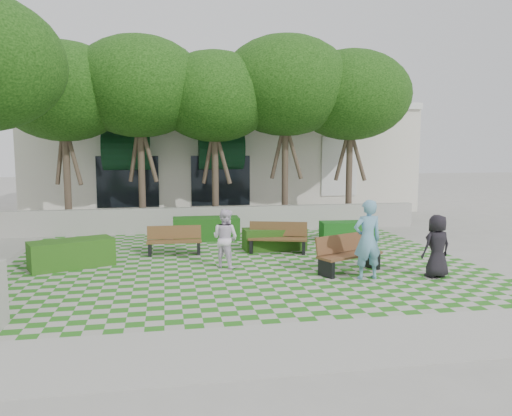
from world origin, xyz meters
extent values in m
plane|color=gray|center=(0.00, 0.00, 0.00)|extent=(90.00, 90.00, 0.00)
plane|color=#2B721E|center=(0.00, 1.00, 0.01)|extent=(12.00, 12.00, 0.00)
cube|color=#9E9B93|center=(0.00, -4.70, 0.01)|extent=(16.00, 2.00, 0.01)
cube|color=#9E9B93|center=(0.00, 6.20, 0.45)|extent=(15.00, 0.36, 0.90)
cube|color=brown|center=(2.47, -0.49, 0.44)|extent=(1.81, 1.20, 0.06)
cube|color=brown|center=(2.37, -0.26, 0.70)|extent=(1.64, 0.83, 0.44)
cube|color=black|center=(1.76, -0.81, 0.21)|extent=(0.29, 0.48, 0.43)
cube|color=black|center=(3.18, -0.17, 0.21)|extent=(0.29, 0.48, 0.43)
cube|color=#51361B|center=(1.24, 2.04, 0.42)|extent=(1.77, 0.98, 0.06)
cube|color=#51361B|center=(1.31, 2.27, 0.68)|extent=(1.66, 0.60, 0.42)
cube|color=black|center=(0.52, 2.25, 0.21)|extent=(0.22, 0.48, 0.41)
cube|color=black|center=(1.96, 1.83, 0.21)|extent=(0.22, 0.48, 0.41)
cube|color=brown|center=(-1.71, 2.36, 0.39)|extent=(1.56, 0.52, 0.05)
cube|color=brown|center=(-1.70, 2.59, 0.62)|extent=(1.54, 0.16, 0.39)
cube|color=black|center=(-2.40, 2.39, 0.19)|extent=(0.10, 0.43, 0.38)
cube|color=black|center=(-1.03, 2.34, 0.19)|extent=(0.10, 0.43, 0.38)
cube|color=#144E17|center=(3.97, 3.60, 0.31)|extent=(1.84, 0.85, 0.63)
cube|color=#1F4612|center=(1.25, 2.54, 0.32)|extent=(1.86, 0.79, 0.64)
cube|color=#174913|center=(-0.62, 4.52, 0.38)|extent=(2.18, 0.91, 0.76)
cube|color=#214D14|center=(-4.32, 1.29, 0.36)|extent=(2.19, 1.53, 0.71)
imported|color=#669DBB|center=(2.63, -1.13, 0.93)|extent=(0.70, 0.48, 1.85)
imported|color=black|center=(4.30, -1.29, 0.74)|extent=(0.80, 0.60, 1.49)
imported|color=white|center=(-0.46, 0.61, 0.75)|extent=(0.92, 0.91, 1.50)
cylinder|color=#47382B|center=(-5.50, 7.60, 1.82)|extent=(0.26, 0.26, 3.64)
ellipsoid|color=#1E4C11|center=(-5.50, 7.60, 5.07)|extent=(4.80, 4.80, 3.60)
cylinder|color=#47382B|center=(-2.80, 7.60, 1.90)|extent=(0.26, 0.26, 3.81)
ellipsoid|color=#1E4C11|center=(-2.80, 7.60, 5.30)|extent=(5.00, 5.00, 3.75)
cylinder|color=#47382B|center=(0.00, 7.60, 1.79)|extent=(0.26, 0.26, 3.58)
ellipsoid|color=#1E4C11|center=(0.00, 7.60, 4.99)|extent=(4.60, 4.60, 3.45)
cylinder|color=#47382B|center=(2.80, 7.60, 1.96)|extent=(0.26, 0.26, 3.92)
ellipsoid|color=#1E4C11|center=(2.80, 7.60, 5.46)|extent=(5.20, 5.20, 3.90)
cylinder|color=#47382B|center=(5.50, 7.60, 1.85)|extent=(0.26, 0.26, 3.70)
ellipsoid|color=#1E4C11|center=(5.50, 7.60, 5.15)|extent=(4.80, 4.80, 3.60)
cube|color=silver|center=(1.00, 14.20, 2.50)|extent=(18.00, 8.00, 5.00)
cube|color=white|center=(1.00, 10.20, 5.00)|extent=(18.00, 0.30, 0.30)
cube|color=black|center=(6.00, 10.18, 2.20)|extent=(1.40, 0.10, 2.40)
cylinder|color=#0E341B|center=(-3.50, 10.18, 3.00)|extent=(3.00, 1.80, 1.80)
cube|color=black|center=(-3.50, 10.18, 1.60)|extent=(2.60, 0.08, 2.20)
cylinder|color=#0E341B|center=(0.50, 10.18, 3.00)|extent=(3.00, 1.80, 1.80)
cube|color=black|center=(0.50, 10.18, 1.60)|extent=(2.60, 0.08, 2.20)
camera|label=1|loc=(-1.94, -11.82, 3.02)|focal=35.00mm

